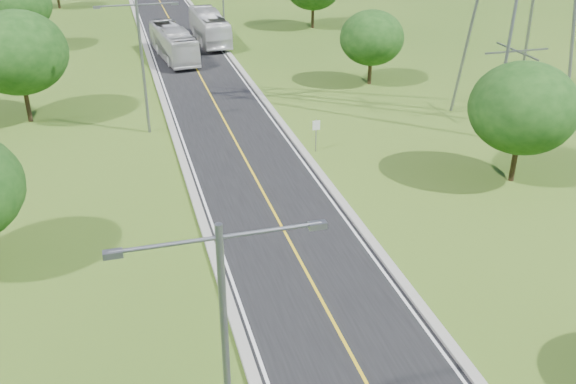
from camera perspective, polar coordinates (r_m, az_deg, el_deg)
name	(u,v)px	position (r m, az deg, el deg)	size (l,w,h in m)	color
ground	(198,73)	(65.43, -7.99, 10.46)	(260.00, 260.00, 0.00)	#2D4B15
road	(190,57)	(71.16, -8.72, 11.77)	(8.00, 150.00, 0.06)	black
curb_left	(150,59)	(70.78, -12.19, 11.47)	(0.50, 150.00, 0.22)	gray
curb_right	(229,54)	(71.75, -5.29, 12.16)	(0.50, 150.00, 0.22)	gray
speed_limit_sign	(316,131)	(45.58, 2.52, 5.48)	(0.55, 0.09, 2.40)	slate
streetlight_near_left	(225,347)	(18.97, -5.60, -13.56)	(5.90, 0.25, 10.00)	slate
streetlight_mid_left	(142,56)	(48.93, -12.88, 11.70)	(5.90, 0.25, 10.00)	slate
tree_lc	(18,53)	(54.26, -22.90, 11.35)	(7.56, 7.56, 8.79)	black
tree_ld	(20,5)	(77.96, -22.73, 15.11)	(6.72, 6.72, 7.82)	black
tree_rb	(523,108)	(42.46, 20.19, 7.02)	(6.72, 6.72, 7.82)	black
tree_rc	(372,38)	(60.65, 7.46, 13.43)	(5.88, 5.88, 6.84)	black
bus_outbound	(209,27)	(76.90, -7.00, 14.34)	(2.88, 12.29, 3.42)	silver
bus_inbound	(173,43)	(70.43, -10.15, 12.91)	(2.75, 11.73, 3.27)	silver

